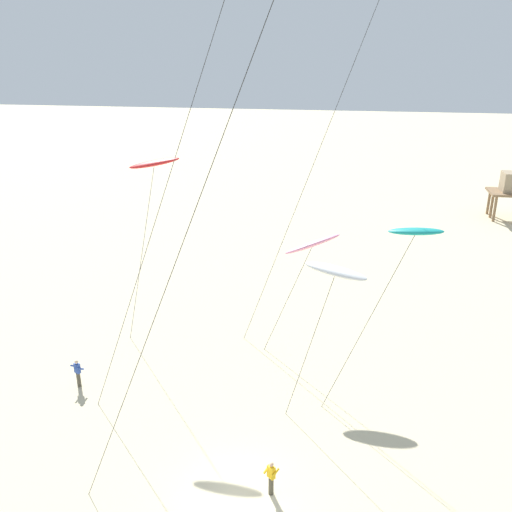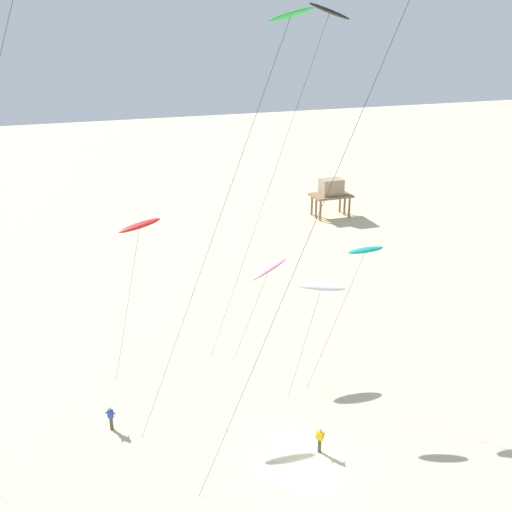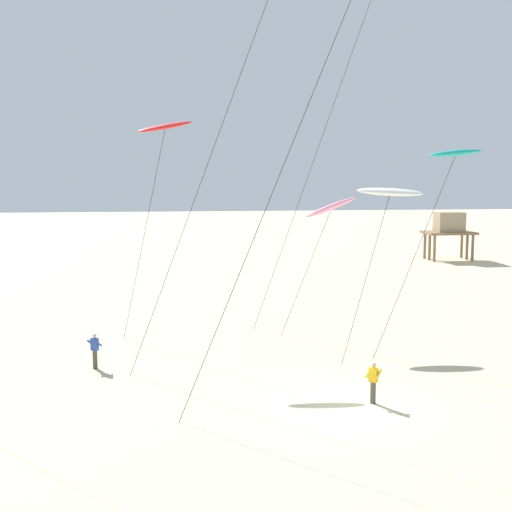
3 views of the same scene
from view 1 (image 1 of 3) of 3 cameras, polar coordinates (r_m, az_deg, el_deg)
The scene contains 7 objects.
ground_plane at distance 25.73m, azimuth -1.66°, elevation -23.33°, with size 260.00×260.00×0.00m, color beige.
kite_red at distance 32.18m, azimuth -10.37°, elevation 9.20°, with size 3.95×1.10×11.94m.
kite_teal at distance 25.94m, azimuth 15.95°, elevation 2.32°, with size 5.04×1.10×10.29m.
kite_pink at distance 31.65m, azimuth 5.77°, elevation 1.19°, with size 4.37×1.73×7.96m.
kite_white at distance 25.60m, azimuth 8.11°, elevation -1.58°, with size 3.70×1.96×8.49m.
kite_flyer_nearest at distance 32.85m, azimuth -17.73°, elevation -11.25°, with size 0.70×0.69×1.67m.
kite_flyer_middle at distance 25.22m, azimuth 1.56°, elevation -21.64°, with size 0.73×0.73×1.67m.
Camera 1 is at (3.28, -17.89, 18.20)m, focal length 39.18 mm.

